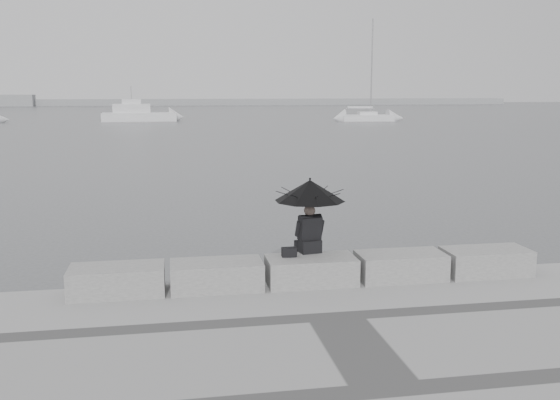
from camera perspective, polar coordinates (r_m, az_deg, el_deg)
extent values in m
plane|color=#45484A|center=(11.97, 2.33, -9.32)|extent=(360.00, 360.00, 0.00)
cube|color=slate|center=(11.10, -14.67, -7.14)|extent=(1.60, 0.80, 0.50)
cube|color=slate|center=(11.08, -5.82, -6.89)|extent=(1.60, 0.80, 0.50)
cube|color=slate|center=(11.32, 2.85, -6.48)|extent=(1.60, 0.80, 0.50)
cube|color=slate|center=(11.80, 10.97, -5.96)|extent=(1.60, 0.80, 0.50)
cube|color=slate|center=(12.50, 18.30, -5.39)|extent=(1.60, 0.80, 0.50)
sphere|color=#726056|center=(11.46, 2.73, -0.96)|extent=(0.21, 0.21, 0.21)
cylinder|color=black|center=(11.44, 2.74, -0.63)|extent=(0.02, 0.02, 1.00)
cone|color=black|center=(11.39, 2.75, 0.88)|extent=(1.30, 1.30, 0.39)
sphere|color=black|center=(11.36, 2.76, 1.95)|extent=(0.04, 0.04, 0.04)
cube|color=black|center=(11.26, 0.84, -4.79)|extent=(0.26, 0.15, 0.17)
cube|color=gray|center=(166.07, -9.28, 8.82)|extent=(180.00, 6.00, 1.60)
cube|color=white|center=(81.76, 7.99, 7.41)|extent=(6.75, 2.97, 0.90)
cube|color=white|center=(81.73, 8.00, 7.83)|extent=(2.43, 1.80, 0.50)
cylinder|color=#979799|center=(81.73, 8.10, 11.93)|extent=(0.16, 0.16, 12.00)
cylinder|color=#979799|center=(81.71, 8.01, 8.28)|extent=(3.69, 0.43, 0.10)
cube|color=white|center=(82.28, -12.72, 7.38)|extent=(9.34, 3.00, 1.20)
cube|color=white|center=(82.24, -12.75, 8.15)|extent=(4.69, 2.30, 1.20)
cube|color=white|center=(82.22, -12.77, 8.77)|extent=(2.36, 1.65, 0.60)
cylinder|color=#979799|center=(82.21, -12.80, 9.54)|extent=(0.08, 0.08, 1.60)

